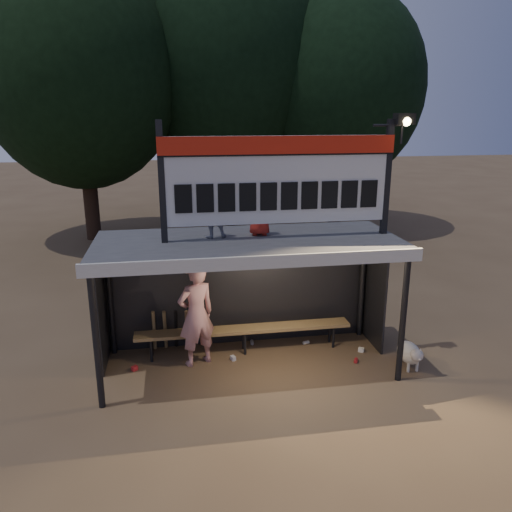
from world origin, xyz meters
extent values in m
plane|color=brown|center=(0.00, 0.00, 0.00)|extent=(80.00, 80.00, 0.00)
imported|color=silver|center=(-0.88, 0.24, 0.93)|extent=(0.80, 0.68, 1.87)
imported|color=gray|center=(-0.56, 0.19, 2.78)|extent=(0.48, 0.39, 0.92)
imported|color=#AF241A|center=(0.23, 0.24, 2.77)|extent=(0.47, 0.33, 0.91)
cube|color=#3E3E40|center=(0.00, 0.00, 2.26)|extent=(5.00, 2.00, 0.12)
cube|color=silver|center=(0.00, -1.02, 2.22)|extent=(5.10, 0.06, 0.20)
cylinder|color=black|center=(-2.40, -0.90, 1.10)|extent=(0.10, 0.10, 2.20)
cylinder|color=black|center=(2.40, -0.90, 1.10)|extent=(0.10, 0.10, 2.20)
cylinder|color=black|center=(-2.40, 0.90, 1.10)|extent=(0.10, 0.10, 2.20)
cylinder|color=black|center=(2.40, 0.90, 1.10)|extent=(0.10, 0.10, 2.20)
cube|color=black|center=(0.00, 1.00, 1.10)|extent=(5.00, 0.04, 2.20)
cube|color=black|center=(-2.50, 0.50, 1.10)|extent=(0.04, 1.00, 2.20)
cube|color=black|center=(2.50, 0.50, 1.10)|extent=(0.04, 1.00, 2.20)
cylinder|color=black|center=(0.00, 1.00, 2.15)|extent=(5.00, 0.06, 0.06)
cube|color=black|center=(-1.35, 0.00, 3.27)|extent=(0.10, 0.10, 1.90)
cube|color=black|center=(2.35, 0.00, 3.27)|extent=(0.10, 0.10, 1.90)
cube|color=silver|center=(0.50, 0.00, 3.27)|extent=(3.80, 0.08, 1.40)
cube|color=red|center=(0.50, -0.05, 3.83)|extent=(3.80, 0.04, 0.28)
cube|color=black|center=(0.50, -0.06, 3.68)|extent=(3.80, 0.02, 0.03)
cube|color=black|center=(-1.03, -0.05, 3.02)|extent=(0.27, 0.03, 0.45)
cube|color=black|center=(-0.69, -0.05, 3.02)|extent=(0.27, 0.03, 0.45)
cube|color=black|center=(-0.35, -0.05, 3.02)|extent=(0.27, 0.03, 0.45)
cube|color=black|center=(-0.01, -0.05, 3.02)|extent=(0.27, 0.03, 0.45)
cube|color=black|center=(0.33, -0.05, 3.02)|extent=(0.27, 0.03, 0.45)
cube|color=black|center=(0.67, -0.05, 3.02)|extent=(0.27, 0.03, 0.45)
cube|color=black|center=(1.01, -0.05, 3.02)|extent=(0.27, 0.03, 0.45)
cube|color=black|center=(1.35, -0.05, 3.02)|extent=(0.27, 0.03, 0.45)
cube|color=black|center=(1.69, -0.05, 3.02)|extent=(0.27, 0.03, 0.45)
cube|color=black|center=(2.03, -0.05, 3.02)|extent=(0.27, 0.03, 0.45)
cylinder|color=black|center=(2.30, 0.00, 4.12)|extent=(0.50, 0.04, 0.04)
cylinder|color=black|center=(2.55, 0.00, 3.97)|extent=(0.04, 0.04, 0.30)
cube|color=black|center=(2.55, -0.05, 4.22)|extent=(0.30, 0.22, 0.18)
sphere|color=#FFD88C|center=(2.55, -0.14, 4.18)|extent=(0.14, 0.14, 0.14)
cube|color=olive|center=(0.00, 0.55, 0.45)|extent=(4.00, 0.35, 0.06)
cylinder|color=black|center=(-1.70, 0.43, 0.23)|extent=(0.05, 0.05, 0.45)
cylinder|color=black|center=(-1.70, 0.67, 0.23)|extent=(0.05, 0.05, 0.45)
cylinder|color=black|center=(0.00, 0.43, 0.23)|extent=(0.05, 0.05, 0.45)
cylinder|color=black|center=(0.00, 0.67, 0.23)|extent=(0.05, 0.05, 0.45)
cylinder|color=black|center=(1.70, 0.43, 0.23)|extent=(0.05, 0.05, 0.45)
cylinder|color=black|center=(1.70, 0.67, 0.23)|extent=(0.05, 0.05, 0.45)
cylinder|color=#311F15|center=(-4.00, 10.00, 1.87)|extent=(0.50, 0.50, 3.74)
ellipsoid|color=black|center=(-4.00, 10.00, 5.53)|extent=(6.46, 6.46, 7.48)
cylinder|color=black|center=(1.00, 11.50, 2.09)|extent=(0.50, 0.50, 4.18)
ellipsoid|color=black|center=(1.00, 11.50, 6.18)|extent=(7.22, 7.22, 8.36)
cylinder|color=black|center=(5.00, 10.50, 1.76)|extent=(0.50, 0.50, 3.52)
ellipsoid|color=black|center=(5.00, 10.50, 5.20)|extent=(6.08, 6.08, 7.04)
ellipsoid|color=silver|center=(2.77, -0.50, 0.27)|extent=(0.36, 0.58, 0.36)
sphere|color=beige|center=(2.77, -0.78, 0.36)|extent=(0.22, 0.22, 0.22)
cone|color=beige|center=(2.77, -0.88, 0.34)|extent=(0.10, 0.10, 0.10)
cone|color=beige|center=(2.72, -0.80, 0.46)|extent=(0.06, 0.06, 0.07)
cone|color=beige|center=(2.82, -0.80, 0.46)|extent=(0.06, 0.06, 0.07)
cylinder|color=beige|center=(2.69, -0.68, 0.09)|extent=(0.05, 0.05, 0.18)
cylinder|color=beige|center=(2.85, -0.68, 0.09)|extent=(0.05, 0.05, 0.18)
cylinder|color=silver|center=(2.69, -0.32, 0.09)|extent=(0.05, 0.05, 0.18)
cylinder|color=beige|center=(2.85, -0.32, 0.09)|extent=(0.05, 0.05, 0.18)
cylinder|color=white|center=(2.77, -0.20, 0.34)|extent=(0.04, 0.16, 0.14)
cylinder|color=olive|center=(-1.65, 0.82, 0.43)|extent=(0.07, 0.27, 0.84)
cylinder|color=olive|center=(-1.45, 0.82, 0.43)|extent=(0.07, 0.30, 0.83)
cylinder|color=black|center=(-1.25, 0.82, 0.43)|extent=(0.08, 0.33, 0.83)
cylinder|color=#986F47|center=(-1.05, 0.82, 0.43)|extent=(0.07, 0.35, 0.82)
cube|color=red|center=(-1.98, 0.15, 0.04)|extent=(0.12, 0.12, 0.08)
cylinder|color=#ABABAF|center=(0.19, 0.82, 0.04)|extent=(0.07, 0.12, 0.07)
cube|color=silver|center=(2.16, 0.17, 0.04)|extent=(0.12, 0.11, 0.08)
cylinder|color=#AE1D1F|center=(1.92, -0.20, 0.04)|extent=(0.11, 0.14, 0.07)
cube|color=silver|center=(-0.25, 0.24, 0.04)|extent=(0.10, 0.12, 0.08)
cylinder|color=silver|center=(1.23, 0.65, 0.04)|extent=(0.13, 0.10, 0.07)
camera|label=1|loc=(-1.19, -7.87, 4.33)|focal=35.00mm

